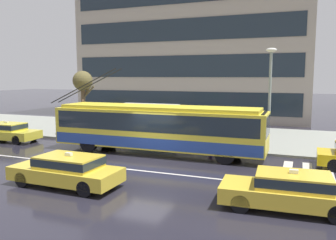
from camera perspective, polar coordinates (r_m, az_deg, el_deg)
ground_plane at (r=17.78m, az=-3.96°, el=-7.26°), size 160.00×160.00×0.00m
sidewalk_slab at (r=26.12m, az=4.57°, el=-2.42°), size 80.00×10.00×0.14m
crosswalk_stripe_edge_near at (r=17.22m, az=19.07°, el=-8.12°), size 0.44×4.40×0.01m
crosswalk_stripe_inner_a at (r=17.21m, az=22.09°, el=-8.26°), size 0.44×4.40×0.01m
crosswalk_stripe_center at (r=17.26m, az=25.11°, el=-8.38°), size 0.44×4.40×0.01m
lane_centre_line at (r=16.74m, az=-5.72°, el=-8.19°), size 72.00×0.14×0.01m
trolleybus at (r=19.85m, az=-1.74°, el=-1.20°), size 13.33×2.61×4.92m
taxi_oncoming_near at (r=14.73m, az=-16.36°, el=-7.79°), size 4.63×1.93×1.39m
taxi_queued_behind_bus at (r=26.06m, az=-24.93°, el=-1.69°), size 4.26×1.92×1.39m
taxi_oncoming_far at (r=12.40m, az=19.45°, el=-10.78°), size 4.49×1.99×1.39m
bus_shelter at (r=24.11m, az=-3.09°, el=1.19°), size 4.18×1.51×2.39m
pedestrian_at_shelter at (r=22.80m, az=7.32°, el=0.33°), size 1.26×1.26×2.01m
pedestrian_approaching_curb at (r=24.55m, az=-2.49°, el=0.94°), size 1.38×1.38×2.02m
pedestrian_walking_past at (r=23.22m, az=1.02°, el=0.71°), size 1.25×1.25×2.02m
street_lamp at (r=20.76m, az=16.49°, el=4.85°), size 0.60×0.32×5.91m
street_tree_bare at (r=25.93m, az=-13.90°, el=5.78°), size 1.82×1.82×4.70m
office_tower_corner_left at (r=41.39m, az=5.43°, el=18.39°), size 24.38×14.20×24.89m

